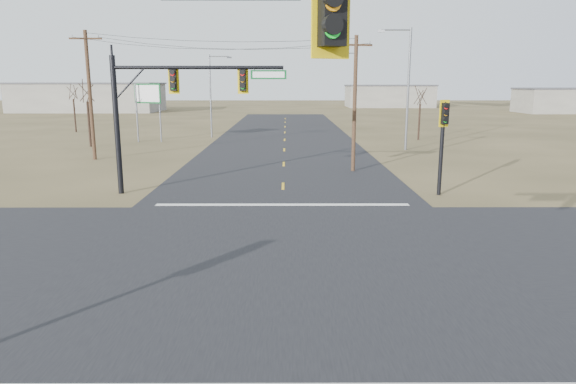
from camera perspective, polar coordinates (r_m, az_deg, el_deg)
The scene contains 18 objects.
ground at distance 17.13m, azimuth -0.82°, elevation -7.34°, with size 320.00×320.00×0.00m, color brown.
road_ew at distance 17.13m, azimuth -0.82°, elevation -7.30°, with size 160.00×14.00×0.02m, color black.
road_ns at distance 17.13m, azimuth -0.82°, elevation -7.30°, with size 14.00×160.00×0.02m, color black.
stop_bar_far at distance 24.33m, azimuth -0.62°, elevation -1.41°, with size 12.00×0.40×0.01m, color silver.
mast_arm_far at distance 27.02m, azimuth -12.60°, elevation 10.48°, with size 8.84×0.41×7.04m.
pedestal_signal_ne at distance 27.12m, azimuth 16.89°, elevation 6.88°, with size 0.66×0.59×4.89m.
utility_pole_near at distance 33.62m, azimuth 7.42°, elevation 9.91°, with size 2.09×0.52×8.62m.
utility_pole_far at distance 41.29m, azimuth -21.15°, elevation 10.15°, with size 2.31×0.33×9.44m.
highway_sign at distance 52.20m, azimuth -15.32°, elevation 9.77°, with size 2.82×1.20×5.64m.
streetlight_a at distance 45.39m, azimuth 12.96°, elevation 11.77°, with size 2.85×0.38×10.19m.
streetlight_b at distance 62.72m, azimuth 7.19°, elevation 11.51°, with size 2.59×0.26×9.32m.
streetlight_c at distance 55.42m, azimuth -8.42°, elevation 10.99°, with size 2.40×0.33×8.59m.
bare_tree_a at distance 50.06m, azimuth -21.49°, elevation 10.45°, with size 3.34×3.34×6.36m.
bare_tree_b at distance 65.89m, azimuth -22.81°, elevation 10.26°, with size 2.59×2.59×5.91m.
bare_tree_c at distance 54.13m, azimuth 14.52°, elevation 10.37°, with size 3.19×3.19×5.72m.
warehouse_left at distance 113.56m, azimuth -21.22°, elevation 9.73°, with size 28.00×14.00×5.50m, color gray.
warehouse_mid at distance 128.62m, azimuth 11.13°, elevation 10.37°, with size 20.00×12.00×5.00m, color gray.
warehouse_right at distance 115.11m, azimuth 28.63°, elevation 8.86°, with size 18.00×10.00×4.50m, color gray.
Camera 1 is at (0.19, -16.17, 5.67)m, focal length 32.00 mm.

